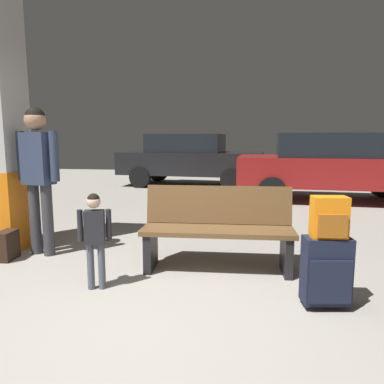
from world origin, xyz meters
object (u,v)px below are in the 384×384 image
Objects in this scene: bench at (218,229)px; parked_car_near at (330,165)px; child at (95,231)px; suitcase at (326,271)px; backpack_dark_floor at (7,246)px; backpack_bright at (329,218)px; adult at (38,165)px; parked_car_far at (190,158)px.

bench is 5.15m from parked_car_near.
child is at bearing -147.39° from bench.
suitcase is 1.78× the size of backpack_dark_floor.
suitcase is 1.78× the size of backpack_bright.
parked_car_near reaches higher than backpack_dark_floor.
adult is (-2.15, 0.19, 0.65)m from bench.
child is 0.21× the size of parked_car_far.
parked_car_far is (0.83, 6.62, -0.28)m from adult.
adult is 0.42× the size of parked_car_far.
adult is 6.21m from parked_car_near.
adult is (-3.11, 0.98, 0.77)m from suitcase.
suitcase is 2.06m from child.
suitcase is 5.60m from parked_car_near.
child reaches higher than suitcase.
backpack_dark_floor is (-2.45, -0.06, -0.28)m from bench.
parked_car_far is (1.14, 6.87, 0.64)m from backpack_dark_floor.
parked_car_far reaches higher than child.
child is 0.22× the size of parked_car_near.
backpack_bright is 3.28m from adult.
adult is at bearing 162.42° from suitcase.
parked_car_far is at bearing 100.92° from bench.
bench is 1.29m from backpack_bright.
backpack_bright is at bearing -73.35° from parked_car_far.
parked_car_far is at bearing 148.20° from parked_car_near.
backpack_dark_floor is at bearing -178.67° from bench.
bench is 4.77× the size of backpack_bright.
parked_car_far reaches higher than bench.
parked_car_far is at bearing 106.65° from backpack_bright.
parked_car_far reaches higher than backpack_bright.
backpack_bright is 1.00× the size of backpack_dark_floor.
adult is at bearing 140.01° from child.
suitcase is at bearing -102.46° from parked_car_near.
child is 0.52× the size of adult.
parked_car_far reaches higher than suitcase.
child is (-2.05, 0.10, -0.21)m from backpack_bright.
parked_car_far is at bearing 106.65° from suitcase.
suitcase is 7.95m from parked_car_far.
parked_car_near is (2.16, 4.65, 0.36)m from bench.
parked_car_far is at bearing 82.83° from adult.
parked_car_near is (1.20, 5.45, 0.48)m from suitcase.
backpack_bright is 3.54m from backpack_dark_floor.
parked_car_far is 1.01× the size of parked_car_near.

